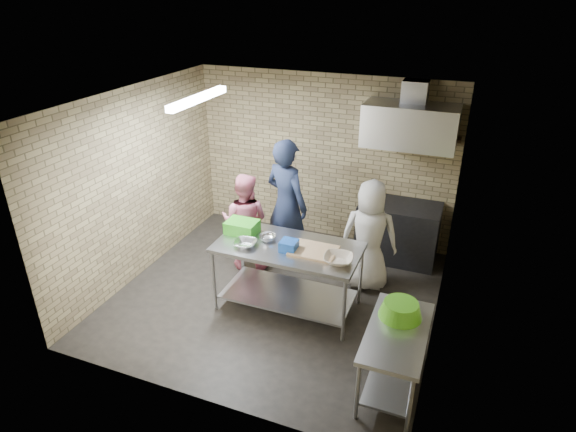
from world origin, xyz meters
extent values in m
plane|color=black|center=(0.00, 0.00, 0.00)|extent=(4.20, 4.20, 0.00)
plane|color=black|center=(0.00, 0.00, 2.70)|extent=(4.20, 4.20, 0.00)
cube|color=tan|center=(0.00, 2.00, 1.35)|extent=(4.20, 0.06, 2.70)
cube|color=tan|center=(0.00, -2.00, 1.35)|extent=(4.20, 0.06, 2.70)
cube|color=tan|center=(-2.10, 0.00, 1.35)|extent=(0.06, 4.00, 2.70)
cube|color=tan|center=(2.10, 0.00, 1.35)|extent=(0.06, 4.00, 2.70)
cube|color=#A8AAAF|center=(0.24, -0.16, 0.46)|extent=(1.84, 0.92, 0.92)
cube|color=silver|center=(1.80, -1.10, 0.38)|extent=(0.60, 1.20, 0.75)
cube|color=black|center=(1.35, 1.65, 0.45)|extent=(1.20, 0.70, 0.90)
cube|color=silver|center=(1.35, 1.70, 2.10)|extent=(1.30, 0.60, 0.60)
cube|color=#A5A8AD|center=(1.35, 1.85, 2.55)|extent=(0.35, 0.30, 0.30)
cube|color=#3F2B19|center=(1.65, 1.89, 1.92)|extent=(0.80, 0.20, 0.04)
cube|color=white|center=(-1.00, 0.00, 2.64)|extent=(0.10, 1.25, 0.08)
cube|color=green|center=(-0.46, -0.04, 1.00)|extent=(0.41, 0.31, 0.16)
cube|color=#174BAF|center=(0.29, -0.26, 0.98)|extent=(0.20, 0.20, 0.13)
cube|color=tan|center=(0.59, -0.18, 0.93)|extent=(0.56, 0.43, 0.03)
imported|color=silver|center=(-0.26, -0.36, 0.95)|extent=(0.32, 0.32, 0.07)
imported|color=silver|center=(-0.06, -0.11, 0.95)|extent=(0.24, 0.24, 0.07)
imported|color=beige|center=(0.94, -0.31, 0.96)|extent=(0.39, 0.39, 0.09)
cylinder|color=green|center=(1.80, 1.89, 2.02)|extent=(0.06, 0.06, 0.15)
imported|color=black|center=(-0.18, 0.85, 0.99)|extent=(0.84, 0.70, 1.98)
imported|color=pink|center=(-0.73, 0.58, 0.74)|extent=(0.79, 0.65, 1.48)
imported|color=silver|center=(1.09, 0.71, 0.80)|extent=(0.84, 0.62, 1.59)
camera|label=1|loc=(2.20, -5.16, 3.94)|focal=30.43mm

